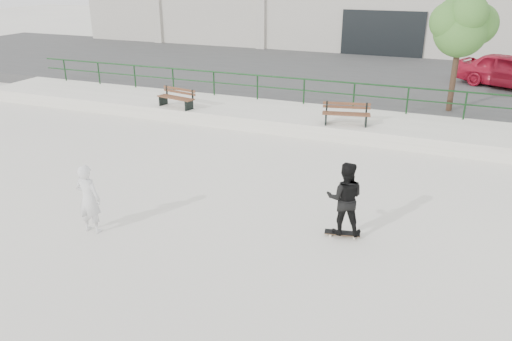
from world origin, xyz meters
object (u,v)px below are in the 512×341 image
at_px(bench_left, 177,98).
at_px(red_car, 510,71).
at_px(standing_skater, 345,198).
at_px(seated_skater, 89,199).
at_px(bench_right, 346,114).
at_px(skateboard, 342,233).
at_px(tree, 462,25).

xyz_separation_m(bench_left, red_car, (12.24, 8.64, 0.39)).
distance_m(standing_skater, seated_skater, 5.67).
relative_size(bench_right, standing_skater, 1.02).
height_order(skateboard, standing_skater, standing_skater).
height_order(red_car, skateboard, red_car).
xyz_separation_m(bench_right, tree, (3.31, 3.30, 2.81)).
height_order(bench_right, standing_skater, standing_skater).
distance_m(bench_left, bench_right, 6.65).
height_order(bench_right, seated_skater, seated_skater).
bearing_deg(seated_skater, red_car, -120.54).
bearing_deg(bench_right, tree, 32.89).
bearing_deg(tree, bench_right, -135.11).
bearing_deg(skateboard, red_car, 64.16).
relative_size(red_car, seated_skater, 2.76).
relative_size(bench_left, standing_skater, 1.00).
relative_size(bench_right, seated_skater, 1.06).
relative_size(red_car, standing_skater, 2.67).
xyz_separation_m(bench_left, standing_skater, (8.13, -6.74, 0.06)).
distance_m(skateboard, seated_skater, 5.71).
height_order(tree, skateboard, tree).
distance_m(bench_left, tree, 10.91).
bearing_deg(skateboard, bench_right, 91.21).
xyz_separation_m(red_car, skateboard, (-4.11, -15.38, -1.19)).
relative_size(bench_left, skateboard, 2.09).
distance_m(bench_left, seated_skater, 9.08).
height_order(bench_left, standing_skater, standing_skater).
bearing_deg(bench_left, bench_right, 13.45).
relative_size(tree, red_car, 0.95).
height_order(skateboard, seated_skater, seated_skater).
distance_m(bench_left, skateboard, 10.59).
relative_size(skateboard, seated_skater, 0.50).
bearing_deg(skateboard, bench_left, 129.43).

